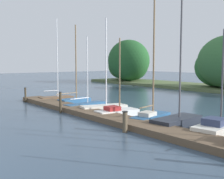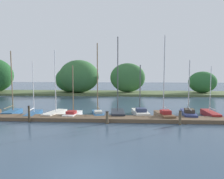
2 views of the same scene
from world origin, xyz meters
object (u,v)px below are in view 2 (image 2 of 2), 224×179
object	(u,v)px
sailboat_7	(140,112)
mooring_piling_3	(180,118)
sailboat_4	(73,114)
sailboat_5	(98,112)
sailboat_8	(164,114)
sailboat_6	(118,112)
sailboat_9	(188,113)
sailboat_3	(56,113)
sailboat_10	(210,114)
mooring_piling_1	(29,114)
mooring_piling_2	(107,117)
sailboat_2	(34,113)
sailboat_1	(13,111)

from	to	relation	value
sailboat_7	mooring_piling_3	world-z (taller)	sailboat_7
sailboat_4	sailboat_5	distance (m)	2.62
sailboat_5	sailboat_8	size ratio (longest dim) A/B	0.93
sailboat_6	sailboat_9	world-z (taller)	sailboat_6
sailboat_7	sailboat_8	size ratio (longest dim) A/B	0.65
sailboat_3	sailboat_8	bearing A→B (deg)	-79.02
sailboat_3	sailboat_10	xyz separation A→B (m)	(16.30, 0.67, -0.03)
sailboat_7	sailboat_3	bearing A→B (deg)	87.29
mooring_piling_1	mooring_piling_3	xyz separation A→B (m)	(13.79, -0.09, -0.14)
sailboat_3	mooring_piling_3	xyz separation A→B (m)	(12.27, -3.03, 0.30)
sailboat_5	sailboat_10	xyz separation A→B (m)	(11.80, 0.34, -0.11)
sailboat_5	mooring_piling_2	world-z (taller)	sailboat_5
sailboat_3	sailboat_5	world-z (taller)	sailboat_5
sailboat_3	sailboat_10	bearing A→B (deg)	-74.25
sailboat_3	sailboat_4	xyz separation A→B (m)	(1.97, -0.38, -0.02)
sailboat_7	sailboat_2	bearing A→B (deg)	87.04
sailboat_3	sailboat_8	distance (m)	11.32
sailboat_4	sailboat_10	world-z (taller)	sailboat_4
sailboat_4	sailboat_7	world-z (taller)	sailboat_7
sailboat_1	sailboat_6	xyz separation A→B (m)	(11.57, -0.09, 0.01)
sailboat_5	sailboat_8	bearing A→B (deg)	-109.92
sailboat_5	mooring_piling_1	world-z (taller)	sailboat_5
mooring_piling_1	mooring_piling_3	size ratio (longest dim) A/B	1.22
mooring_piling_1	sailboat_2	bearing A→B (deg)	106.25
sailboat_5	sailboat_9	distance (m)	9.52
sailboat_5	sailboat_8	distance (m)	6.86
sailboat_8	sailboat_9	distance (m)	2.85
sailboat_1	sailboat_2	bearing A→B (deg)	-106.82
sailboat_10	mooring_piling_3	world-z (taller)	sailboat_10
sailboat_6	sailboat_10	size ratio (longest dim) A/B	1.57
sailboat_4	mooring_piling_2	world-z (taller)	sailboat_4
sailboat_2	mooring_piling_3	bearing A→B (deg)	-106.29
sailboat_10	mooring_piling_3	xyz separation A→B (m)	(-4.03, -3.70, 0.33)
sailboat_1	sailboat_8	size ratio (longest dim) A/B	0.84
sailboat_4	sailboat_5	world-z (taller)	sailboat_5
sailboat_8	sailboat_9	bearing A→B (deg)	-81.16
sailboat_2	sailboat_4	bearing A→B (deg)	-98.46
sailboat_3	sailboat_9	bearing A→B (deg)	-74.88
sailboat_1	sailboat_6	bearing A→B (deg)	-95.74
sailboat_5	sailboat_9	size ratio (longest dim) A/B	1.31
sailboat_8	sailboat_10	xyz separation A→B (m)	(4.99, 1.15, -0.12)
sailboat_3	sailboat_6	world-z (taller)	sailboat_6
sailboat_5	mooring_piling_1	xyz separation A→B (m)	(-6.02, -3.26, 0.36)
sailboat_2	sailboat_5	size ratio (longest dim) A/B	0.75
sailboat_2	sailboat_8	size ratio (longest dim) A/B	0.69
mooring_piling_1	mooring_piling_2	bearing A→B (deg)	-0.73
sailboat_7	mooring_piling_2	bearing A→B (deg)	131.93
sailboat_4	sailboat_10	xyz separation A→B (m)	(14.33, 1.05, -0.01)
mooring_piling_1	mooring_piling_3	bearing A→B (deg)	-0.39
sailboat_6	sailboat_5	bearing A→B (deg)	85.36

